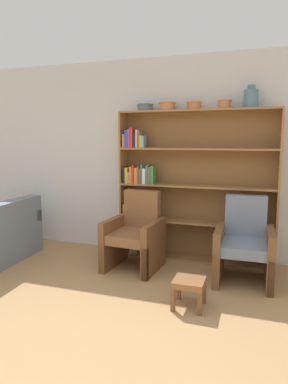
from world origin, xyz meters
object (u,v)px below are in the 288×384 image
Objects in this scene: bowl_stoneware at (194,105)px; vase_tall at (251,98)px; bowl_copper at (145,107)px; bowl_cream at (167,106)px; footstool at (189,285)px; armchair_cushioned at (244,245)px; bowl_sage at (225,104)px; armchair_leather at (135,235)px; bookshelf at (183,188)px.

bowl_stoneware is 0.72× the size of vase_tall.
vase_tall is (1.37, 0.00, 0.06)m from bowl_copper.
bowl_cream is (0.31, 0.00, 0.01)m from bowl_copper.
bowl_copper is 0.75× the size of footstool.
armchair_cushioned is (0.72, -0.52, -1.66)m from bowl_stoneware.
armchair_leather is at bearing -152.92° from bowl_sage.
armchair_cushioned is at bearing -25.83° from bowl_cream.
vase_tall is at bearing 0.00° from bowl_cream.
bowl_cream is 1.76m from armchair_leather.
bowl_copper is 1.73m from armchair_leather.
vase_tall is 0.28× the size of armchair_cushioned.
bowl_stoneware is 0.70m from vase_tall.
armchair_cushioned is 1.00m from footstool.
bowl_cream is at bearing -173.62° from bookshelf.
bowl_cream is 1.29× the size of bowl_sage.
bowl_copper is (-0.54, -0.03, 1.09)m from bookshelf.
armchair_leather reaches higher than footstool.
bookshelf is at bearing -128.08° from armchair_leather.
bowl_sage is at bearing 0.00° from bowl_stoneware.
footstool is (-0.47, -0.86, -0.19)m from armchair_cushioned.
bookshelf is 0.93m from armchair_leather.
footstool is (0.60, -1.37, -1.85)m from bowl_cream.
bowl_stoneware is (0.13, -0.03, 1.10)m from bookshelf.
armchair_leather is 1.34m from armchair_cushioned.
vase_tall reaches higher than bowl_cream.
armchair_cushioned is (0.33, -0.52, -1.66)m from bowl_sage.
bowl_sage is at bearing -58.84° from armchair_cushioned.
bowl_cream is at bearing 180.00° from vase_tall.
bowl_cream is 0.78× the size of footstool.
footstool is at bearing -75.11° from bookshelf.
footstool is (0.87, -0.86, -0.19)m from armchair_leather.
vase_tall reaches higher than bowl_sage.
bookshelf is 1.10m from bowl_stoneware.
bookshelf is 7.58× the size of vase_tall.
bookshelf is 1.15m from armchair_cushioned.
bowl_stoneware is 2.32m from footstool.
vase_tall reaches higher than footstool.
bowl_sage reaches higher than bookshelf.
bookshelf is 1.63m from footstool.
armchair_leather is at bearing -140.38° from bowl_stoneware.
bowl_cream is at bearing -26.87° from armchair_cushioned.
bookshelf is 1.22m from bowl_sage.
bowl_cream is at bearing -113.16° from armchair_leather.
armchair_cushioned is 3.27× the size of footstool.
bowl_copper reaches higher than armchair_cushioned.
armchair_leather is at bearing -117.47° from bowl_cream.
bookshelf reaches higher than footstool.
vase_tall reaches higher than bowl_stoneware.
bowl_copper is 0.31m from bowl_cream.
armchair_leather is (-1.02, -0.52, -1.66)m from bowl_sage.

